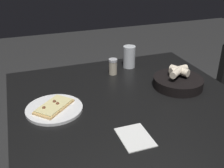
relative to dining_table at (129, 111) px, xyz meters
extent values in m
cube|color=black|center=(0.00, 0.00, 0.04)|extent=(1.10, 1.13, 0.03)
cylinder|color=black|center=(0.49, -0.50, -0.34)|extent=(0.04, 0.04, 0.73)
cylinder|color=black|center=(0.49, 0.50, -0.34)|extent=(0.04, 0.04, 0.73)
cylinder|color=white|center=(0.04, 0.36, 0.06)|extent=(0.26, 0.26, 0.01)
cube|color=tan|center=(0.04, 0.36, 0.08)|extent=(0.20, 0.20, 0.01)
cube|color=beige|center=(0.04, 0.36, 0.08)|extent=(0.19, 0.19, 0.01)
sphere|color=brown|center=(0.04, 0.34, 0.09)|extent=(0.02, 0.02, 0.02)
sphere|color=brown|center=(0.07, 0.35, 0.09)|extent=(0.02, 0.02, 0.02)
sphere|color=brown|center=(0.03, 0.40, 0.09)|extent=(0.02, 0.02, 0.02)
cylinder|color=black|center=(0.06, -0.31, 0.08)|extent=(0.26, 0.26, 0.05)
cylinder|color=beige|center=(0.09, -0.32, 0.14)|extent=(0.05, 0.11, 0.04)
cylinder|color=beige|center=(0.05, -0.29, 0.15)|extent=(0.10, 0.12, 0.04)
cylinder|color=beige|center=(0.08, -0.32, 0.14)|extent=(0.11, 0.09, 0.04)
cylinder|color=#9F1714|center=(0.12, -0.33, 0.08)|extent=(0.06, 0.06, 0.03)
cylinder|color=silver|center=(0.40, -0.17, 0.13)|extent=(0.08, 0.08, 0.14)
cylinder|color=orange|center=(0.40, -0.17, 0.10)|extent=(0.07, 0.07, 0.09)
cylinder|color=#BFB299|center=(0.33, -0.04, 0.10)|extent=(0.05, 0.05, 0.08)
cylinder|color=maroon|center=(0.33, -0.04, 0.08)|extent=(0.04, 0.04, 0.04)
cylinder|color=#B7B7BC|center=(0.33, -0.04, 0.14)|extent=(0.05, 0.05, 0.01)
cube|color=white|center=(-0.27, 0.09, 0.06)|extent=(0.16, 0.12, 0.00)
cube|color=black|center=(0.52, -0.82, -0.27)|extent=(0.61, 0.61, 0.04)
cylinder|color=black|center=(0.78, -0.88, -0.50)|extent=(0.03, 0.03, 0.41)
cylinder|color=black|center=(0.58, -0.56, -0.50)|extent=(0.03, 0.03, 0.41)
cylinder|color=black|center=(0.26, -0.76, -0.50)|extent=(0.03, 0.03, 0.41)
camera|label=1|loc=(-1.07, 0.47, 0.73)|focal=44.05mm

